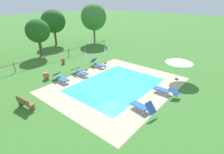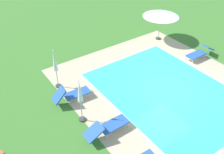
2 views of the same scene
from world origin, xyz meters
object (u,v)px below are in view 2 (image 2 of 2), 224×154
sun_lounger_north_mid (200,53)px  sun_lounger_south_near_corner (72,94)px  sun_lounger_north_far (108,127)px  patio_umbrella_closed_row_west (55,64)px  patio_umbrella_closed_row_mid_west (80,95)px  patio_umbrella_open_foreground (161,13)px

sun_lounger_north_mid → sun_lounger_south_near_corner: 8.53m
sun_lounger_north_far → patio_umbrella_closed_row_west: (4.21, 0.37, 1.10)m
patio_umbrella_closed_row_west → sun_lounger_north_mid: bearing=-105.7°
patio_umbrella_closed_row_west → sun_lounger_north_far: bearing=-175.0°
sun_lounger_north_far → patio_umbrella_closed_row_mid_west: bearing=22.9°
sun_lounger_north_mid → patio_umbrella_closed_row_west: 8.98m
patio_umbrella_open_foreground → patio_umbrella_closed_row_mid_west: size_ratio=1.07×
sun_lounger_north_mid → sun_lounger_south_near_corner: (0.98, 8.47, 0.03)m
sun_lounger_north_far → patio_umbrella_closed_row_west: size_ratio=0.91×
sun_lounger_north_mid → patio_umbrella_closed_row_mid_west: bearing=93.3°
sun_lounger_north_far → patio_umbrella_open_foreground: 9.57m
patio_umbrella_open_foreground → patio_umbrella_closed_row_west: (-0.96, 8.27, -0.46)m
sun_lounger_north_far → sun_lounger_south_near_corner: size_ratio=1.07×
patio_umbrella_open_foreground → sun_lounger_north_far: bearing=123.2°
sun_lounger_north_far → patio_umbrella_open_foreground: size_ratio=0.84×
sun_lounger_south_near_corner → patio_umbrella_closed_row_west: (1.43, 0.11, 1.06)m
patio_umbrella_open_foreground → patio_umbrella_closed_row_mid_west: bearing=114.6°
sun_lounger_north_far → sun_lounger_south_near_corner: bearing=5.4°
sun_lounger_north_mid → patio_umbrella_open_foreground: bearing=5.2°
sun_lounger_north_mid → sun_lounger_south_near_corner: bearing=83.4°
patio_umbrella_closed_row_west → patio_umbrella_closed_row_mid_west: patio_umbrella_closed_row_mid_west is taller
sun_lounger_north_mid → patio_umbrella_closed_row_west: (2.40, 8.58, 1.09)m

